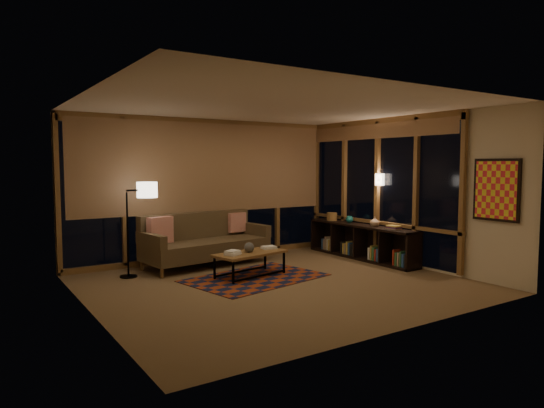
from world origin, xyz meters
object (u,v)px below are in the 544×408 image
floor_lamp (127,230)px  bookshelf (361,242)px  sofa (206,240)px  coffee_table (250,264)px

floor_lamp → bookshelf: (4.27, -0.91, -0.44)m
sofa → floor_lamp: size_ratio=1.46×
floor_lamp → sofa: bearing=-3.0°
sofa → floor_lamp: floor_lamp is taller
sofa → floor_lamp: (-1.46, -0.13, 0.31)m
coffee_table → bookshelf: (2.59, 0.14, 0.13)m
coffee_table → floor_lamp: (-1.68, 1.05, 0.57)m
sofa → floor_lamp: 1.50m
coffee_table → bookshelf: bookshelf is taller
sofa → floor_lamp: bearing=178.3°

